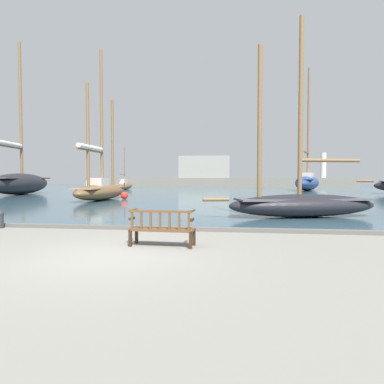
% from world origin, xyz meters
% --- Properties ---
extents(ground_plane, '(160.00, 160.00, 0.00)m').
position_xyz_m(ground_plane, '(0.00, 0.00, 0.00)').
color(ground_plane, gray).
extents(harbor_water, '(100.00, 80.00, 0.08)m').
position_xyz_m(harbor_water, '(0.00, 44.00, 0.04)').
color(harbor_water, '#385666').
rests_on(harbor_water, ground).
extents(quay_edge_kerb, '(40.00, 0.30, 0.12)m').
position_xyz_m(quay_edge_kerb, '(0.00, 3.85, 0.06)').
color(quay_edge_kerb, '#5B5954').
rests_on(quay_edge_kerb, ground).
extents(park_bench, '(1.62, 0.60, 0.92)m').
position_xyz_m(park_bench, '(0.94, 1.26, 0.47)').
color(park_bench, '#322113').
rests_on(park_bench, ground).
extents(sailboat_distant_harbor, '(1.39, 6.14, 5.87)m').
position_xyz_m(sailboat_distant_harbor, '(-13.12, 38.87, 0.65)').
color(sailboat_distant_harbor, brown).
rests_on(sailboat_distant_harbor, harbor_water).
extents(sailboat_mid_port, '(7.42, 3.54, 8.25)m').
position_xyz_m(sailboat_mid_port, '(5.44, 7.71, 0.72)').
color(sailboat_mid_port, black).
rests_on(sailboat_mid_port, harbor_water).
extents(sailboat_far_starboard, '(2.17, 9.26, 11.08)m').
position_xyz_m(sailboat_far_starboard, '(-7.36, 17.12, 1.00)').
color(sailboat_far_starboard, brown).
rests_on(sailboat_far_starboard, harbor_water).
extents(sailboat_outer_starboard, '(5.93, 13.70, 16.15)m').
position_xyz_m(sailboat_outer_starboard, '(11.73, 40.03, 1.25)').
color(sailboat_outer_starboard, navy).
rests_on(sailboat_outer_starboard, harbor_water).
extents(sailboat_nearest_port, '(4.16, 12.21, 15.01)m').
position_xyz_m(sailboat_nearest_port, '(-18.73, 24.24, 1.31)').
color(sailboat_nearest_port, black).
rests_on(sailboat_nearest_port, harbor_water).
extents(mooring_bollard, '(0.26, 0.26, 0.61)m').
position_xyz_m(mooring_bollard, '(-5.21, 3.52, 0.34)').
color(mooring_bollard, '#2D2D33').
rests_on(mooring_bollard, ground).
extents(channel_buoy, '(0.57, 0.57, 1.27)m').
position_xyz_m(channel_buoy, '(-5.96, 18.27, 0.37)').
color(channel_buoy, red).
rests_on(channel_buoy, harbor_water).
extents(far_breakwater, '(46.08, 2.40, 6.09)m').
position_xyz_m(far_breakwater, '(-0.70, 55.17, 1.70)').
color(far_breakwater, slate).
rests_on(far_breakwater, ground).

